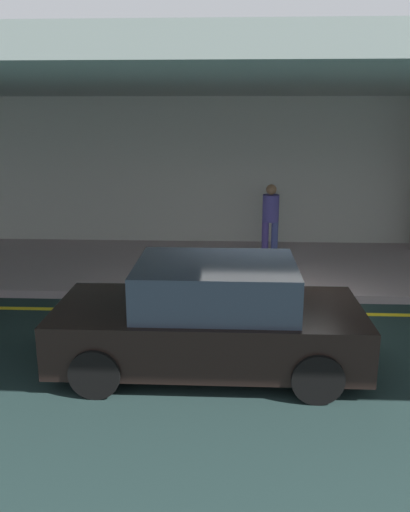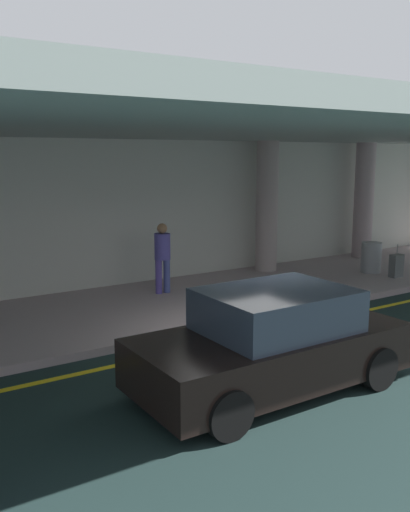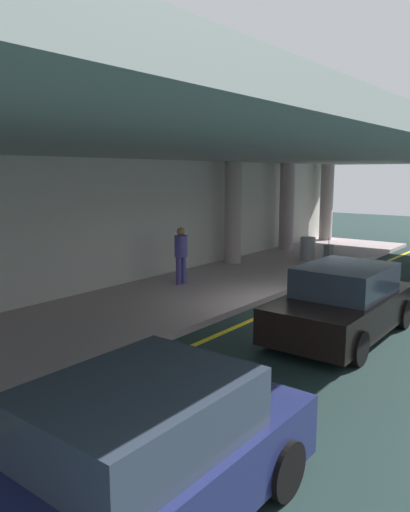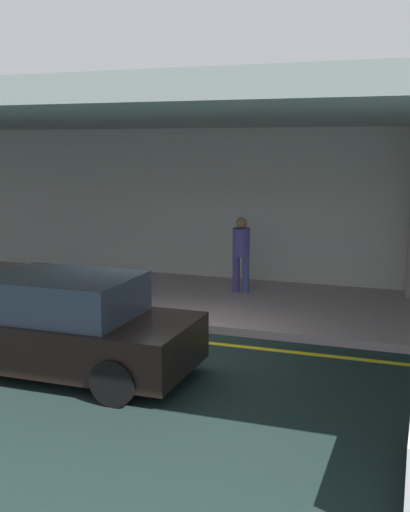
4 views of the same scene
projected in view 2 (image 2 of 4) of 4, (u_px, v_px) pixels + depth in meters
ground_plane at (255, 345)px, 10.08m from camera, size 60.00×60.00×0.00m
sidewalk at (170, 304)px, 12.63m from camera, size 26.00×4.20×0.15m
lane_stripe_yellow at (240, 338)px, 10.46m from camera, size 26.00×0.14×0.01m
support_column_left_mid at (267, 207)px, 15.67m from camera, size 0.62×0.62×3.65m
support_column_center at (364, 200)px, 17.81m from camera, size 0.62×0.62×3.65m
ceiling_overhang at (180, 129)px, 11.52m from camera, size 28.00×13.20×0.30m
terminal_back_wall at (126, 215)px, 14.16m from camera, size 26.00×0.30×3.80m
car_black at (272, 343)px, 8.08m from camera, size 4.10×1.92×1.50m
traveler_with_luggage at (162, 253)px, 13.14m from camera, size 0.38×0.38×1.68m
suitcase_upright_primary at (396, 266)px, 15.00m from camera, size 0.36×0.22×0.90m
trash_bin_steel at (371, 257)px, 15.60m from camera, size 0.56×0.56×0.85m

